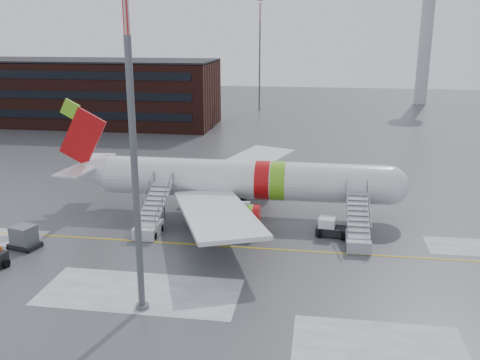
% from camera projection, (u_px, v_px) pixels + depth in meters
% --- Properties ---
extents(ground, '(260.00, 260.00, 0.00)m').
position_uv_depth(ground, '(245.00, 243.00, 46.26)').
color(ground, '#494C4F').
rests_on(ground, ground).
extents(airliner, '(35.03, 32.97, 11.18)m').
position_uv_depth(airliner, '(234.00, 180.00, 53.05)').
color(airliner, silver).
rests_on(airliner, ground).
extents(airstair_fwd, '(2.05, 7.70, 3.48)m').
position_uv_depth(airstair_fwd, '(358.00, 232.00, 45.75)').
color(airstair_fwd, '#A0A2A7').
rests_on(airstair_fwd, ground).
extents(airstair_aft, '(2.05, 7.70, 3.48)m').
position_uv_depth(airstair_aft, '(151.00, 221.00, 48.45)').
color(airstair_aft, '#BABDC2').
rests_on(airstair_aft, ground).
extents(pushback_tug, '(3.05, 2.43, 1.65)m').
position_uv_depth(pushback_tug, '(330.00, 228.00, 47.75)').
color(pushback_tug, black).
rests_on(pushback_tug, ground).
extents(uld_container, '(2.75, 2.27, 1.97)m').
position_uv_depth(uld_container, '(24.00, 238.00, 44.96)').
color(uld_container, black).
rests_on(uld_container, ground).
extents(light_mast_near, '(1.20, 1.20, 22.17)m').
position_uv_depth(light_mast_near, '(133.00, 137.00, 32.29)').
color(light_mast_near, '#595B60').
rests_on(light_mast_near, ground).
extents(terminal_building, '(62.00, 16.11, 12.30)m').
position_uv_depth(terminal_building, '(56.00, 91.00, 103.44)').
color(terminal_building, '#3F1E16').
rests_on(terminal_building, ground).
extents(control_tower, '(6.40, 6.40, 30.00)m').
position_uv_depth(control_tower, '(427.00, 25.00, 127.08)').
color(control_tower, '#B2B5BA').
rests_on(control_tower, ground).
extents(light_mast_far_n, '(1.20, 1.20, 24.25)m').
position_uv_depth(light_mast_far_n, '(260.00, 48.00, 117.82)').
color(light_mast_far_n, '#595B60').
rests_on(light_mast_far_n, ground).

